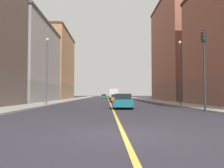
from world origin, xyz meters
TOP-DOWN VIEW (x-y plane):
  - ground_plane at (0.00, 0.00)m, footprint 400.00×400.00m
  - sidewalk_left at (8.97, 49.00)m, footprint 3.30×168.00m
  - sidewalk_right at (-8.97, 49.00)m, footprint 3.30×168.00m
  - lane_center_stripe at (0.00, 49.00)m, footprint 0.16×154.00m
  - building_left_mid at (14.72, 39.93)m, footprint 8.51×20.58m
  - building_right_midblock at (-14.72, 33.23)m, footprint 8.51×20.09m
  - building_right_distant at (-14.72, 55.78)m, footprint 8.51×21.52m
  - traffic_light_left_near at (6.90, 9.68)m, footprint 0.40×0.32m
  - street_lamp_left_near at (7.92, 18.80)m, footprint 0.36×0.36m
  - street_lamp_right_near at (-7.92, 21.27)m, footprint 0.36×0.36m
  - car_green at (-1.37, 69.89)m, footprint 1.88×4.28m
  - car_teal at (0.97, 14.47)m, footprint 1.95×4.26m
  - car_orange at (1.11, 34.46)m, footprint 2.07×4.35m
  - box_truck at (1.48, 59.92)m, footprint 2.48×6.76m

SIDE VIEW (x-z plane):
  - ground_plane at x=0.00m, z-range 0.00..0.00m
  - lane_center_stripe at x=0.00m, z-range 0.00..0.01m
  - sidewalk_left at x=8.97m, z-range 0.00..0.15m
  - sidewalk_right at x=-8.97m, z-range 0.00..0.15m
  - car_orange at x=1.11m, z-range -0.02..1.32m
  - car_green at x=-1.37m, z-range -0.02..1.33m
  - car_teal at x=0.97m, z-range -0.03..1.39m
  - box_truck at x=1.48m, z-range 0.13..3.01m
  - traffic_light_left_near at x=6.90m, z-range 0.91..7.22m
  - street_lamp_left_near at x=7.92m, z-range 0.91..8.30m
  - street_lamp_right_near at x=-7.92m, z-range 0.93..9.14m
  - building_right_midblock at x=-14.72m, z-range 0.01..13.91m
  - building_right_distant at x=-14.72m, z-range 0.01..17.89m
  - building_left_mid at x=14.72m, z-range 0.01..20.90m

